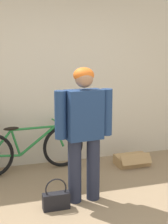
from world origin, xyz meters
The scene contains 5 objects.
wall_back centered at (0.00, 2.24, 1.30)m, with size 8.00×0.07×2.60m.
person centered at (0.00, 0.84, 0.91)m, with size 0.68×0.27×1.59m.
bicycle centered at (-0.52, 1.90, 0.35)m, with size 1.73×0.46×0.72m.
handbag centered at (-0.37, 0.72, 0.11)m, with size 0.31×0.11×0.37m.
cardboard_box centered at (1.05, 1.72, 0.08)m, with size 0.51×0.37×0.21m.
Camera 1 is at (-1.02, -2.48, 1.78)m, focal length 50.00 mm.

